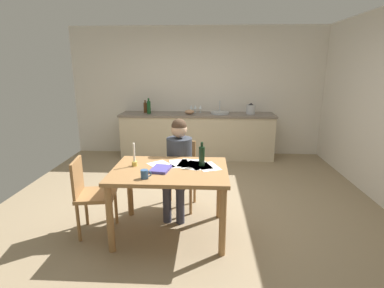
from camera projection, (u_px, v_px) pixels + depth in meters
The scene contains 25 objects.
ground_plane at pixel (191, 207), 3.98m from camera, with size 5.20×5.20×0.04m, color #937F60.
wall_back at pixel (198, 92), 6.15m from camera, with size 5.20×0.12×2.60m, color silver.
kitchen_counter at pixel (197, 135), 6.02m from camera, with size 3.07×0.64×0.90m.
dining_table at pixel (170, 179), 3.18m from camera, with size 1.23×0.88×0.76m.
chair_at_table at pixel (181, 171), 3.87m from camera, with size 0.44×0.44×0.87m.
person_seated at pixel (178, 160), 3.68m from camera, with size 0.36×0.61×1.19m.
chair_side_empty at pixel (90, 193), 3.23m from camera, with size 0.46×0.46×0.86m.
coffee_mug at pixel (145, 174), 2.87m from camera, with size 0.11×0.07×0.09m.
candlestick at pixel (134, 160), 3.22m from camera, with size 0.06×0.06×0.26m.
book_magazine at pixel (161, 169), 3.10m from camera, with size 0.18×0.24×0.03m, color #4C4498.
paper_letter at pixel (208, 167), 3.22m from camera, with size 0.21×0.30×0.00m, color white.
paper_bill at pixel (161, 165), 3.27m from camera, with size 0.21×0.30×0.00m, color white.
paper_envelope at pixel (194, 165), 3.26m from camera, with size 0.21×0.30×0.00m, color white.
paper_receipt at pixel (189, 163), 3.33m from camera, with size 0.21×0.30×0.00m, color white.
paper_notice at pixel (200, 165), 3.26m from camera, with size 0.21×0.30×0.00m, color white.
paper_flyer at pixel (180, 163), 3.32m from camera, with size 0.21×0.30×0.00m, color white.
wine_bottle_on_table at pixel (202, 156), 3.22m from camera, with size 0.06×0.06×0.27m.
sink_unit at pixel (220, 113), 5.88m from camera, with size 0.36×0.36×0.24m.
bottle_oil at pixel (145, 107), 6.00m from camera, with size 0.07×0.07×0.25m.
bottle_vinegar at pixel (149, 107), 5.87m from camera, with size 0.08×0.08×0.31m.
mixing_bowl at pixel (189, 112), 5.85m from camera, with size 0.19×0.19×0.08m, color tan.
stovetop_kettle at pixel (251, 109), 5.83m from camera, with size 0.18×0.18×0.22m.
wine_glass_near_sink at pixel (200, 107), 6.02m from camera, with size 0.07×0.07×0.15m.
wine_glass_by_kettle at pixel (195, 107), 6.02m from camera, with size 0.07×0.07×0.15m.
wine_glass_back_left at pixel (191, 107), 6.03m from camera, with size 0.07×0.07×0.15m.
Camera 1 is at (0.21, -3.62, 1.82)m, focal length 27.63 mm.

